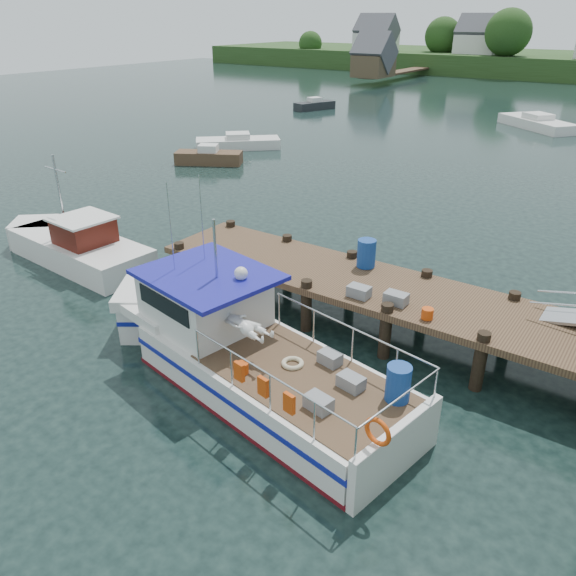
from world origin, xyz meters
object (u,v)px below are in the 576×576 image
Objects in this scene: moored_rowboat at (209,157)px; moored_d at (537,123)px; moored_e at (315,105)px; moored_a at (238,143)px; work_boat at (75,245)px; lobster_boat at (238,347)px.

moored_d reaches higher than moored_rowboat.
moored_rowboat is 22.98m from moored_e.
work_boat is at bearing -91.01° from moored_a.
moored_rowboat is at bearing -141.33° from moored_d.
moored_d is (-2.36, 40.37, -0.43)m from lobster_boat.
lobster_boat is at bearing -45.50° from moored_rowboat.
work_boat is 38.78m from moored_d.
moored_a is 18.31m from moored_e.
moored_e is (-6.43, 22.06, -0.01)m from moored_rowboat.
work_boat is 1.79× the size of moored_rowboat.
moored_d reaches higher than moored_a.
moored_a is at bearing 140.06° from lobster_boat.
moored_rowboat is (-6.16, 14.09, -0.19)m from work_boat.
moored_rowboat is 0.96× the size of moored_e.
moored_rowboat is 0.60× the size of moored_d.
moored_a is 24.58m from moored_d.
moored_e is (-22.34, 38.44, -0.45)m from lobster_boat.
work_boat is (-9.75, 2.30, -0.25)m from lobster_boat.
lobster_boat reaches higher than moored_e.
lobster_boat is at bearing -73.47° from moored_a.
lobster_boat is 1.84× the size of moored_a.
lobster_boat is 10.02m from work_boat.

